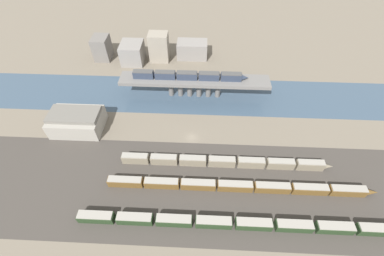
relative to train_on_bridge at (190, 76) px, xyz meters
name	(u,v)px	position (x,y,z in m)	size (l,w,h in m)	color
ground_plane	(192,138)	(2.30, -27.88, -11.96)	(400.00, 400.00, 0.00)	#756B5B
railbed_yard	(189,188)	(2.30, -51.88, -11.95)	(280.00, 42.00, 0.01)	#423D38
river_water	(194,95)	(2.30, 0.00, -11.96)	(320.00, 27.59, 0.01)	#3D5166
bridge	(194,82)	(2.30, 0.00, -3.77)	(71.34, 9.72, 10.13)	slate
train_on_bridge	(190,76)	(0.00, 0.00, 0.00)	(54.20, 3.11, 3.73)	#2D384C
train_yard_near	(239,223)	(19.29, -65.09, -10.16)	(107.03, 3.16, 3.66)	#23381E
train_yard_mid	(239,186)	(20.54, -51.54, -10.11)	(97.11, 2.89, 3.75)	brown
train_yard_far	(225,162)	(15.65, -41.24, -9.89)	(81.66, 2.75, 4.20)	gray
warehouse_building	(77,121)	(-47.72, -24.38, -7.59)	(21.51, 14.84, 9.18)	#9E998E
city_block_far_left	(102,48)	(-51.96, 31.34, -5.47)	(8.69, 10.75, 12.98)	slate
city_block_left	(132,53)	(-33.94, 28.53, -6.39)	(12.12, 13.41, 11.14)	gray
city_block_center	(159,47)	(-19.00, 31.16, -3.97)	(10.69, 8.60, 15.98)	gray
city_block_right	(192,50)	(-0.38, 34.76, -7.18)	(17.22, 10.08, 9.55)	gray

